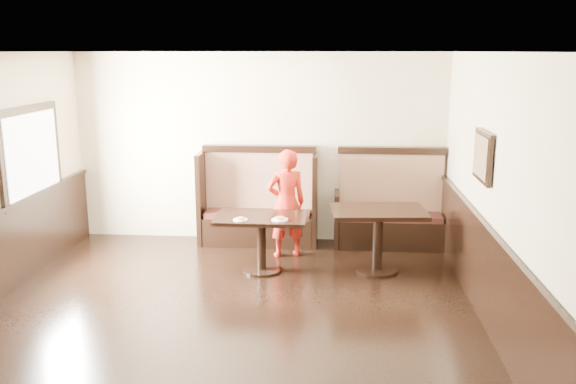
# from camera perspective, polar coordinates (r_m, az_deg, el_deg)

# --- Properties ---
(ground) EXTENTS (7.00, 7.00, 0.00)m
(ground) POSITION_cam_1_polar(r_m,az_deg,el_deg) (6.21, -6.57, -13.94)
(ground) COLOR black
(ground) RESTS_ON ground
(room_shell) EXTENTS (7.00, 7.00, 7.00)m
(room_shell) POSITION_cam_1_polar(r_m,az_deg,el_deg) (6.25, -8.95, -7.12)
(room_shell) COLOR beige
(room_shell) RESTS_ON ground
(booth_main) EXTENTS (1.75, 0.72, 1.45)m
(booth_main) POSITION_cam_1_polar(r_m,az_deg,el_deg) (9.08, -2.77, -1.51)
(booth_main) COLOR black
(booth_main) RESTS_ON ground
(booth_neighbor) EXTENTS (1.65, 0.72, 1.45)m
(booth_neighbor) POSITION_cam_1_polar(r_m,az_deg,el_deg) (9.06, 9.57, -2.01)
(booth_neighbor) COLOR black
(booth_neighbor) RESTS_ON ground
(table_main) EXTENTS (1.17, 0.73, 0.74)m
(table_main) POSITION_cam_1_polar(r_m,az_deg,el_deg) (7.87, -2.51, -3.49)
(table_main) COLOR black
(table_main) RESTS_ON ground
(table_neighbor) EXTENTS (1.25, 0.88, 0.83)m
(table_neighbor) POSITION_cam_1_polar(r_m,az_deg,el_deg) (7.93, 8.42, -3.10)
(table_neighbor) COLOR black
(table_neighbor) RESTS_ON ground
(child) EXTENTS (0.64, 0.53, 1.51)m
(child) POSITION_cam_1_polar(r_m,az_deg,el_deg) (8.41, -0.15, -1.06)
(child) COLOR red
(child) RESTS_ON ground
(pizza_plate_left) EXTENTS (0.18, 0.18, 0.03)m
(pizza_plate_left) POSITION_cam_1_polar(r_m,az_deg,el_deg) (7.65, -4.48, -2.55)
(pizza_plate_left) COLOR white
(pizza_plate_left) RESTS_ON table_main
(pizza_plate_right) EXTENTS (0.21, 0.21, 0.04)m
(pizza_plate_right) POSITION_cam_1_polar(r_m,az_deg,el_deg) (7.64, -0.77, -2.53)
(pizza_plate_right) COLOR white
(pizza_plate_right) RESTS_ON table_main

